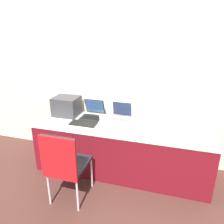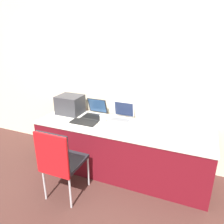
{
  "view_description": "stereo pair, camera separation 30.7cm",
  "coord_description": "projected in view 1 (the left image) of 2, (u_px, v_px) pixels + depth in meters",
  "views": [
    {
      "loc": [
        0.66,
        -2.35,
        2.0
      ],
      "look_at": [
        -0.16,
        0.4,
        0.91
      ],
      "focal_mm": 35.0,
      "sensor_mm": 36.0,
      "label": 1
    },
    {
      "loc": [
        0.95,
        -2.25,
        2.0
      ],
      "look_at": [
        -0.16,
        0.4,
        0.91
      ],
      "focal_mm": 35.0,
      "sensor_mm": 36.0,
      "label": 2
    }
  ],
  "objects": [
    {
      "name": "ground_plane",
      "position": [
        115.0,
        185.0,
        3.0
      ],
      "size": [
        14.0,
        14.0,
        0.0
      ],
      "primitive_type": "plane",
      "color": "#472823"
    },
    {
      "name": "chair",
      "position": [
        64.0,
        162.0,
        2.5
      ],
      "size": [
        0.43,
        0.5,
        0.95
      ],
      "color": "black",
      "rests_on": "ground_plane"
    },
    {
      "name": "table",
      "position": [
        121.0,
        149.0,
        3.19
      ],
      "size": [
        2.48,
        0.75,
        0.73
      ],
      "color": "maroon",
      "rests_on": "ground_plane"
    },
    {
      "name": "wall_back",
      "position": [
        130.0,
        79.0,
        3.26
      ],
      "size": [
        8.0,
        0.05,
        2.6
      ],
      "color": "beige",
      "rests_on": "ground_plane"
    },
    {
      "name": "coffee_cup",
      "position": [
        102.0,
        119.0,
        3.14
      ],
      "size": [
        0.09,
        0.09,
        0.12
      ],
      "color": "white",
      "rests_on": "table"
    },
    {
      "name": "printer",
      "position": [
        66.0,
        105.0,
        3.4
      ],
      "size": [
        0.38,
        0.33,
        0.29
      ],
      "color": "#333338",
      "rests_on": "table"
    },
    {
      "name": "mouse",
      "position": [
        100.0,
        126.0,
        3.02
      ],
      "size": [
        0.07,
        0.05,
        0.03
      ],
      "color": "silver",
      "rests_on": "table"
    },
    {
      "name": "laptop_right",
      "position": [
        121.0,
        116.0,
        3.28
      ],
      "size": [
        0.32,
        0.29,
        0.25
      ],
      "color": "#B7B7BC",
      "rests_on": "table"
    },
    {
      "name": "external_keyboard",
      "position": [
        83.0,
        124.0,
        3.12
      ],
      "size": [
        0.39,
        0.18,
        0.02
      ],
      "color": "black",
      "rests_on": "table"
    },
    {
      "name": "laptop_left",
      "position": [
        92.0,
        114.0,
        3.35
      ],
      "size": [
        0.31,
        0.35,
        0.26
      ],
      "color": "black",
      "rests_on": "table"
    }
  ]
}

